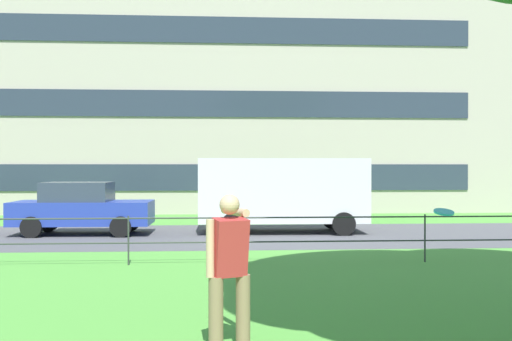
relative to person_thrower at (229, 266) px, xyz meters
The scene contains 7 objects.
street_strip 11.29m from the person_thrower, 99.74° to the left, with size 80.00×6.37×0.01m, color #4C4C51.
park_fence 6.24m from the person_thrower, 107.79° to the left, with size 36.98×0.04×1.00m.
person_thrower is the anchor object (origin of this frame).
frisbee 3.24m from the person_thrower, 25.04° to the left, with size 0.30×0.30×0.09m.
car_blue_left 12.35m from the person_thrower, 109.18° to the left, with size 4.04×1.89×1.54m.
panel_van_right 11.98m from the person_thrower, 80.84° to the left, with size 5.04×2.18×2.24m.
apartment_building_background 26.70m from the person_thrower, 101.44° to the left, with size 38.02×13.53×12.70m.
Camera 1 is at (1.75, -0.12, 2.01)m, focal length 43.04 mm.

